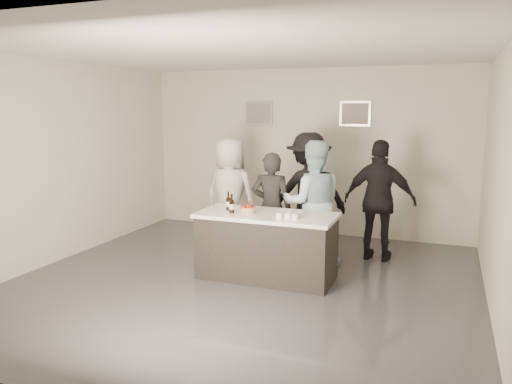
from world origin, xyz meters
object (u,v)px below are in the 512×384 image
beer_bottle_a (228,201)px  person_guest_left (230,195)px  cake (248,210)px  person_main_black (271,208)px  bar_counter (267,246)px  person_guest_right (380,201)px  person_guest_back (308,193)px  person_main_blue (313,203)px  beer_bottle_b (232,203)px

beer_bottle_a → person_guest_left: 1.17m
cake → person_main_black: (0.06, 0.79, -0.11)m
bar_counter → person_guest_right: bearing=47.0°
cake → person_guest_back: (0.45, 1.46, 0.02)m
person_guest_back → person_main_black: bearing=32.2°
cake → person_main_blue: person_main_blue is taller
bar_counter → cake: bearing=-164.0°
beer_bottle_a → beer_bottle_b: same height
beer_bottle_a → person_main_blue: 1.29m
beer_bottle_a → person_main_black: person_main_black is taller
person_guest_left → person_guest_right: 2.35m
person_main_black → person_guest_back: size_ratio=0.86×
bar_counter → beer_bottle_b: (-0.46, -0.13, 0.58)m
person_guest_left → beer_bottle_a: bearing=119.6°
cake → person_guest_back: bearing=73.0°
person_guest_back → bar_counter: bearing=53.7°
cake → beer_bottle_a: 0.35m
bar_counter → beer_bottle_a: size_ratio=7.15×
person_main_blue → person_guest_back: 0.58m
cake → person_guest_left: size_ratio=0.11×
bar_counter → person_main_black: (-0.18, 0.72, 0.38)m
person_guest_back → beer_bottle_b: bearing=38.5°
bar_counter → person_main_blue: person_main_blue is taller
cake → beer_bottle_a: (-0.33, 0.10, 0.09)m
beer_bottle_b → person_main_blue: size_ratio=0.14×
person_main_blue → person_main_black: bearing=-7.0°
cake → person_guest_left: bearing=123.9°
cake → bar_counter: bearing=16.0°
beer_bottle_a → person_guest_left: bearing=113.1°
person_guest_right → person_guest_back: bearing=4.5°
person_main_blue → person_guest_left: person_main_blue is taller
beer_bottle_a → person_guest_right: bearing=36.2°
person_main_blue → person_guest_left: 1.46m
cake → person_guest_back: 1.53m
beer_bottle_b → person_main_black: 0.91m
bar_counter → person_guest_back: bearing=81.9°
bar_counter → person_guest_left: bearing=133.3°
person_guest_left → person_main_blue: bearing=177.0°
person_main_blue → bar_counter: bearing=44.3°
cake → person_guest_left: (-0.78, 1.16, -0.02)m
person_guest_right → person_guest_back: (-1.11, -0.01, 0.04)m
person_main_blue → beer_bottle_b: bearing=28.6°
bar_counter → person_guest_back: size_ratio=0.97×
bar_counter → person_guest_back: 1.49m
person_main_black → person_main_blue: bearing=-173.0°
beer_bottle_a → person_main_black: size_ratio=0.16×
person_main_black → person_guest_left: bearing=-30.1°
cake → person_main_black: person_main_black is taller
cake → beer_bottle_b: bearing=-164.5°
person_guest_right → beer_bottle_a: bearing=40.0°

